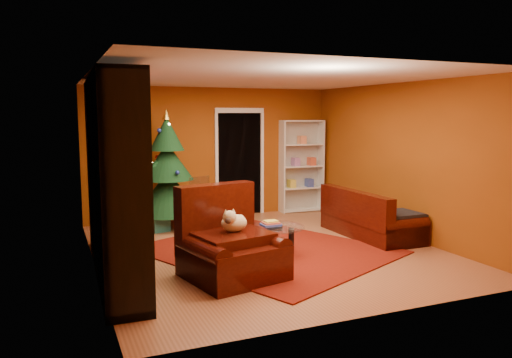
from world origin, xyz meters
name	(u,v)px	position (x,y,z in m)	size (l,w,h in m)	color
floor	(266,251)	(0.00, 0.00, -0.03)	(5.00, 5.50, 0.05)	brown
ceiling	(266,76)	(0.00, 0.00, 2.62)	(5.00, 5.50, 0.05)	silver
wall_back	(211,153)	(0.00, 2.77, 1.30)	(5.00, 0.05, 2.60)	#863D0D
wall_left	(90,173)	(-2.52, 0.00, 1.30)	(0.05, 5.50, 2.60)	#863D0D
wall_right	(402,160)	(2.52, 0.00, 1.30)	(0.05, 5.50, 2.60)	#863D0D
doorway	(240,164)	(0.60, 2.73, 1.05)	(1.06, 0.60, 2.16)	black
rug	(267,250)	(-0.01, -0.06, 0.01)	(2.89, 3.37, 0.02)	maroon
media_unit	(113,178)	(-2.27, -0.33, 1.26)	(0.51, 3.30, 2.53)	black
christmas_tree	(168,170)	(-1.04, 2.08, 1.06)	(1.23, 1.23, 2.19)	black
gift_box_teal	(159,223)	(-1.27, 1.87, 0.15)	(0.31, 0.31, 0.31)	#216761
gift_box_green	(202,226)	(-0.60, 1.45, 0.11)	(0.23, 0.23, 0.23)	#1A5222
gift_box_red	(167,216)	(-0.97, 2.55, 0.12)	(0.24, 0.24, 0.24)	#9E311A
white_bookshelf	(302,166)	(1.95, 2.57, 0.97)	(0.93, 0.33, 2.00)	white
armchair	(233,242)	(-0.92, -1.07, 0.47)	(1.20, 1.20, 0.94)	black
dog	(234,223)	(-0.88, -1.01, 0.70)	(0.40, 0.30, 0.31)	beige
sofa	(371,212)	(2.02, 0.13, 0.41)	(1.91, 0.86, 0.82)	black
coffee_table	(275,240)	(0.01, -0.33, 0.22)	(0.85, 0.85, 0.53)	gray
acrylic_chair	(207,207)	(-0.46, 1.57, 0.44)	(0.45, 0.49, 0.87)	#66605B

